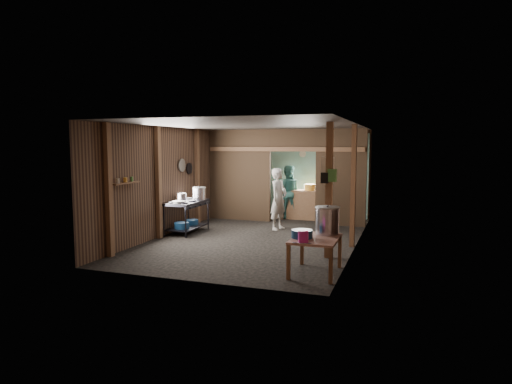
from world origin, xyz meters
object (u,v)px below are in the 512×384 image
at_px(prep_table, 315,256).
at_px(stock_pot, 327,221).
at_px(pink_bucket, 303,236).
at_px(yellow_tub, 310,187).
at_px(stove_pot_large, 199,194).
at_px(gas_range, 187,217).
at_px(cook, 279,199).

relative_size(prep_table, stock_pot, 2.07).
height_order(pink_bucket, yellow_tub, yellow_tub).
distance_m(prep_table, pink_bucket, 0.60).
bearing_deg(prep_table, stock_pot, 71.44).
height_order(prep_table, yellow_tub, yellow_tub).
distance_m(stove_pot_large, pink_bucket, 4.71).
relative_size(gas_range, yellow_tub, 4.07).
bearing_deg(yellow_tub, gas_range, -129.85).
distance_m(stove_pot_large, yellow_tub, 3.46).
bearing_deg(stock_pot, pink_bucket, -106.74).
xyz_separation_m(gas_range, stock_pot, (3.84, -2.06, 0.45)).
relative_size(gas_range, cook, 0.84).
height_order(stove_pot_large, pink_bucket, stove_pot_large).
distance_m(gas_range, cook, 2.36).
xyz_separation_m(gas_range, pink_bucket, (3.59, -2.87, 0.32)).
relative_size(stove_pot_large, cook, 0.21).
height_order(prep_table, stove_pot_large, stove_pot_large).
bearing_deg(cook, stove_pot_large, 127.11).
bearing_deg(yellow_tub, cook, -103.20).
bearing_deg(yellow_tub, stock_pot, -74.64).
relative_size(pink_bucket, yellow_tub, 0.61).
xyz_separation_m(stove_pot_large, stock_pot, (3.67, -2.42, -0.09)).
distance_m(stock_pot, pink_bucket, 0.85).
xyz_separation_m(stock_pot, pink_bucket, (-0.24, -0.81, -0.13)).
bearing_deg(cook, pink_bucket, -143.91).
xyz_separation_m(prep_table, yellow_tub, (-1.25, 5.39, 0.63)).
bearing_deg(pink_bucket, gas_range, 141.42).
bearing_deg(pink_bucket, yellow_tub, 101.02).
height_order(stove_pot_large, yellow_tub, stove_pot_large).
relative_size(stock_pot, pink_bucket, 2.51).
bearing_deg(prep_table, pink_bucket, -105.09).
relative_size(stove_pot_large, yellow_tub, 1.03).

